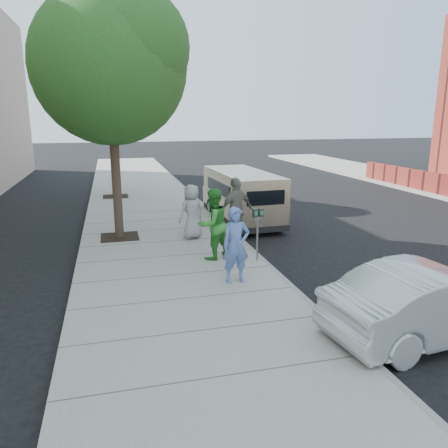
{
  "coord_description": "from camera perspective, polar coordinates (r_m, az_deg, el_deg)",
  "views": [
    {
      "loc": [
        -2.46,
        -11.65,
        3.96
      ],
      "look_at": [
        0.45,
        -0.48,
        1.1
      ],
      "focal_mm": 35.0,
      "sensor_mm": 36.0,
      "label": 1
    }
  ],
  "objects": [
    {
      "name": "sedan",
      "position": [
        8.89,
        25.85,
        -9.09
      ],
      "size": [
        4.37,
        1.96,
        1.39
      ],
      "primitive_type": "imported",
      "rotation": [
        0.0,
        0.0,
        1.69
      ],
      "color": "silver",
      "rests_on": "ground"
    },
    {
      "name": "person_gray_shirt",
      "position": [
        13.85,
        -4.22,
        1.62
      ],
      "size": [
        1.0,
        0.84,
        1.73
      ],
      "primitive_type": "imported",
      "rotation": [
        0.0,
        0.0,
        3.55
      ],
      "color": "#9D9EA0",
      "rests_on": "sidewalk"
    },
    {
      "name": "sidewalk",
      "position": [
        12.36,
        -7.1,
        -4.5
      ],
      "size": [
        5.0,
        60.0,
        0.15
      ],
      "primitive_type": "cube",
      "color": "gray",
      "rests_on": "ground"
    },
    {
      "name": "tree_near",
      "position": [
        14.14,
        -14.56,
        19.95
      ],
      "size": [
        4.62,
        4.6,
        7.53
      ],
      "color": "black",
      "rests_on": "sidewalk"
    },
    {
      "name": "person_green_shirt",
      "position": [
        11.81,
        -1.45,
        -0.01
      ],
      "size": [
        1.17,
        1.08,
        1.93
      ],
      "primitive_type": "imported",
      "rotation": [
        0.0,
        0.0,
        3.61
      ],
      "color": "green",
      "rests_on": "sidewalk"
    },
    {
      "name": "van",
      "position": [
        16.65,
        2.24,
        3.76
      ],
      "size": [
        1.94,
        5.29,
        1.94
      ],
      "rotation": [
        0.0,
        0.0,
        0.04
      ],
      "color": "beige",
      "rests_on": "ground"
    },
    {
      "name": "person_officer",
      "position": [
        10.15,
        1.57,
        -2.76
      ],
      "size": [
        0.66,
        0.45,
        1.79
      ],
      "primitive_type": "imported",
      "rotation": [
        0.0,
        0.0,
        0.03
      ],
      "color": "#5877BB",
      "rests_on": "sidewalk"
    },
    {
      "name": "parking_meter",
      "position": [
        11.64,
        4.42,
        0.11
      ],
      "size": [
        0.31,
        0.16,
        1.43
      ],
      "rotation": [
        0.0,
        0.0,
        0.22
      ],
      "color": "gray",
      "rests_on": "sidewalk"
    },
    {
      "name": "curb_face",
      "position": [
        12.88,
        3.74,
        -3.66
      ],
      "size": [
        0.12,
        60.0,
        0.16
      ],
      "primitive_type": "cube",
      "color": "gray",
      "rests_on": "ground"
    },
    {
      "name": "ground",
      "position": [
        12.54,
        -2.54,
        -4.49
      ],
      "size": [
        120.0,
        120.0,
        0.0
      ],
      "primitive_type": "plane",
      "color": "black",
      "rests_on": "ground"
    },
    {
      "name": "person_striped_polo",
      "position": [
        13.38,
        1.61,
        1.83
      ],
      "size": [
        1.28,
        0.91,
        2.01
      ],
      "primitive_type": "imported",
      "rotation": [
        0.0,
        0.0,
        3.54
      ],
      "color": "gray",
      "rests_on": "sidewalk"
    },
    {
      "name": "tree_far",
      "position": [
        21.67,
        -14.61,
        15.93
      ],
      "size": [
        3.92,
        3.8,
        6.49
      ],
      "color": "black",
      "rests_on": "sidewalk"
    }
  ]
}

